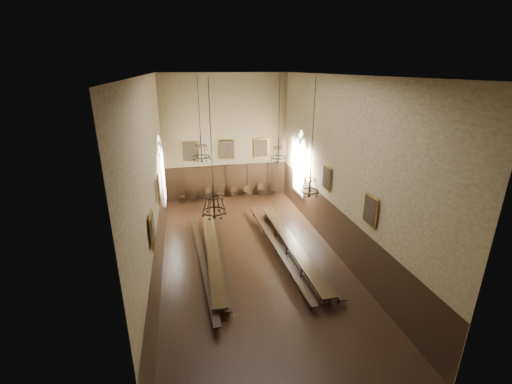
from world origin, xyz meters
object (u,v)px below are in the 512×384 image
object	(u,v)px
chair_0	(182,199)
chair_4	(234,195)
table_right	(291,248)
chair_7	(273,192)
bench_left_outer	(202,260)
chandelier_front_left	(214,204)
chair_2	(209,197)
chair_3	(221,196)
chandelier_back_right	(278,152)
table_left	(213,256)
chair_6	(262,193)
bench_left_inner	(221,253)
bench_right_outer	(297,245)
chandelier_front_right	(310,183)
chair_1	(194,198)
chandelier_back_left	(201,152)
chair_5	(247,194)
bench_right_inner	(276,247)

from	to	relation	value
chair_0	chair_4	distance (m)	3.88
table_right	chair_7	xyz separation A→B (m)	(1.40, 8.78, -0.09)
bench_left_outer	chandelier_front_left	distance (m)	4.85
chair_2	chair_3	distance (m)	0.86
chandelier_back_right	chair_4	bearing A→B (deg)	106.79
table_left	chair_7	size ratio (longest dim) A/B	9.75
chair_6	chandelier_back_right	world-z (taller)	chandelier_back_right
bench_left_inner	chair_4	xyz separation A→B (m)	(1.98, 8.30, 0.00)
table_right	bench_left_inner	distance (m)	3.66
bench_right_outer	chandelier_front_right	bearing A→B (deg)	-102.00
chair_4	chair_7	distance (m)	3.05
chair_1	chandelier_back_left	xyz separation A→B (m)	(0.47, -5.67, 4.78)
bench_left_outer	chair_3	world-z (taller)	chair_3
bench_right_outer	chair_3	bearing A→B (deg)	110.69
chair_2	chandelier_back_left	size ratio (longest dim) A/B	0.21
chair_2	chandelier_front_left	size ratio (longest dim) A/B	0.18
chair_5	chair_6	xyz separation A→B (m)	(1.13, 0.06, 0.03)
bench_right_outer	chair_1	bearing A→B (deg)	121.48
chair_2	chandelier_front_right	size ratio (longest dim) A/B	0.20
table_right	chandelier_front_left	xyz separation A→B (m)	(-4.15, -2.71, 3.94)
chair_3	chair_4	world-z (taller)	chair_3
bench_left_outer	chandelier_back_right	distance (m)	7.21
chair_0	chair_4	xyz separation A→B (m)	(3.88, -0.03, -0.02)
chandelier_back_right	bench_left_inner	bearing A→B (deg)	-144.77
chair_3	chandelier_back_right	bearing A→B (deg)	-52.37
chair_2	chandelier_front_left	distance (m)	12.15
bench_left_outer	chair_6	bearing A→B (deg)	59.82
bench_right_inner	chair_0	distance (m)	9.62
bench_right_outer	chair_1	world-z (taller)	chair_1
chair_1	chair_6	distance (m)	5.13
bench_right_outer	chair_0	bearing A→B (deg)	125.57
bench_right_inner	chair_4	bearing A→B (deg)	96.38
table_left	bench_right_inner	size ratio (longest dim) A/B	0.87
chair_0	chandelier_front_left	world-z (taller)	chandelier_front_left
table_left	bench_left_inner	world-z (taller)	table_left
chair_0	chair_4	size ratio (longest dim) A/B	1.07
bench_left_outer	chandelier_front_right	xyz separation A→B (m)	(4.48, -2.54, 4.53)
chair_1	chair_4	bearing A→B (deg)	-1.52
chandelier_front_left	bench_left_inner	bearing A→B (deg)	80.64
chair_4	chandelier_front_right	world-z (taller)	chandelier_front_right
bench_left_outer	bench_right_outer	bearing A→B (deg)	4.51
chair_7	bench_left_inner	bearing A→B (deg)	-101.38
chandelier_back_left	chair_5	bearing A→B (deg)	57.59
chair_0	chandelier_front_right	distance (m)	13.31
chair_2	chandelier_front_right	world-z (taller)	chandelier_front_right
bench_right_outer	chandelier_back_right	bearing A→B (deg)	98.44
bench_left_inner	chair_6	world-z (taller)	chair_6
chair_0	chair_1	xyz separation A→B (m)	(0.85, 0.03, -0.04)
bench_left_inner	bench_right_inner	distance (m)	2.91
chair_5	table_left	bearing A→B (deg)	-120.54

